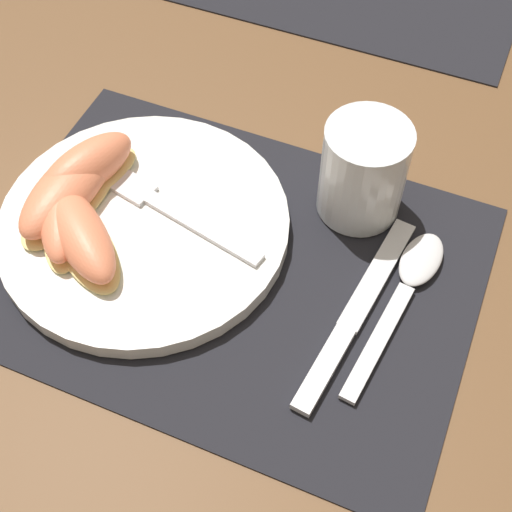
{
  "coord_description": "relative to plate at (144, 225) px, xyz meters",
  "views": [
    {
      "loc": [
        0.16,
        -0.32,
        0.52
      ],
      "look_at": [
        0.03,
        0.01,
        0.02
      ],
      "focal_mm": 50.0,
      "sensor_mm": 36.0,
      "label": 1
    }
  ],
  "objects": [
    {
      "name": "spoon",
      "position": [
        0.24,
        0.04,
        -0.0
      ],
      "size": [
        0.05,
        0.18,
        0.01
      ],
      "color": "silver",
      "rests_on": "placemat"
    },
    {
      "name": "juice_glass",
      "position": [
        0.17,
        0.1,
        0.03
      ],
      "size": [
        0.08,
        0.08,
        0.09
      ],
      "color": "silver",
      "rests_on": "placemat"
    },
    {
      "name": "fork",
      "position": [
        0.0,
        0.02,
        0.01
      ],
      "size": [
        0.2,
        0.06,
        0.0
      ],
      "color": "silver",
      "rests_on": "plate"
    },
    {
      "name": "citrus_wedge_2",
      "position": [
        -0.06,
        -0.03,
        0.02
      ],
      "size": [
        0.09,
        0.13,
        0.03
      ],
      "color": "#F4DB84",
      "rests_on": "plate"
    },
    {
      "name": "citrus_wedge_0",
      "position": [
        -0.07,
        0.02,
        0.03
      ],
      "size": [
        0.08,
        0.11,
        0.04
      ],
      "color": "#F4DB84",
      "rests_on": "plate"
    },
    {
      "name": "placemat",
      "position": [
        0.08,
        -0.01,
        -0.01
      ],
      "size": [
        0.43,
        0.32,
        0.0
      ],
      "color": "black",
      "rests_on": "ground_plane"
    },
    {
      "name": "citrus_wedge_1",
      "position": [
        -0.07,
        -0.0,
        0.02
      ],
      "size": [
        0.06,
        0.13,
        0.04
      ],
      "color": "#F4DB84",
      "rests_on": "plate"
    },
    {
      "name": "plate",
      "position": [
        0.0,
        0.0,
        0.0
      ],
      "size": [
        0.26,
        0.26,
        0.02
      ],
      "color": "white",
      "rests_on": "placemat"
    },
    {
      "name": "ground_plane",
      "position": [
        0.08,
        -0.01,
        -0.01
      ],
      "size": [
        3.0,
        3.0,
        0.0
      ],
      "primitive_type": "plane",
      "color": "brown"
    },
    {
      "name": "knife",
      "position": [
        0.2,
        -0.01,
        -0.01
      ],
      "size": [
        0.04,
        0.21,
        0.01
      ],
      "color": "silver",
      "rests_on": "placemat"
    },
    {
      "name": "citrus_wedge_3",
      "position": [
        -0.03,
        -0.05,
        0.02
      ],
      "size": [
        0.13,
        0.11,
        0.04
      ],
      "color": "#F4DB84",
      "rests_on": "plate"
    }
  ]
}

